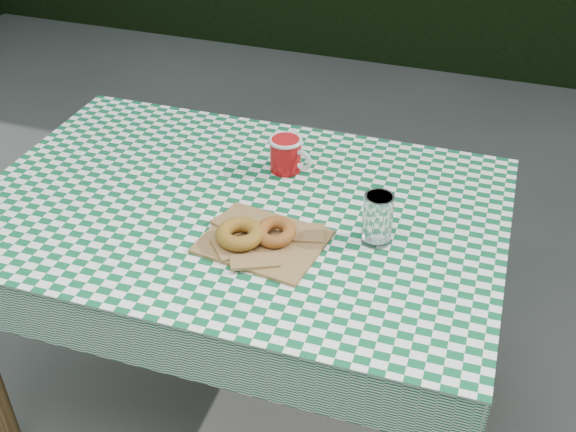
# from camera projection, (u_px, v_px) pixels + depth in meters

# --- Properties ---
(ground) EXTENTS (60.00, 60.00, 0.00)m
(ground) POSITION_uv_depth(u_px,v_px,m) (185.00, 412.00, 2.14)
(ground) COLOR #4A4A46
(ground) RESTS_ON ground
(table) EXTENTS (1.31, 0.88, 0.75)m
(table) POSITION_uv_depth(u_px,v_px,m) (243.00, 315.00, 1.96)
(table) COLOR #56361D
(table) RESTS_ON ground
(tablecloth) EXTENTS (1.33, 0.90, 0.01)m
(tablecloth) POSITION_uv_depth(u_px,v_px,m) (237.00, 205.00, 1.74)
(tablecloth) COLOR #0D5831
(tablecloth) RESTS_ON table
(paper_bag) EXTENTS (0.30, 0.25, 0.01)m
(paper_bag) POSITION_uv_depth(u_px,v_px,m) (263.00, 241.00, 1.60)
(paper_bag) COLOR olive
(paper_bag) RESTS_ON tablecloth
(bagel_front) EXTENTS (0.13, 0.13, 0.03)m
(bagel_front) POSITION_uv_depth(u_px,v_px,m) (240.00, 234.00, 1.58)
(bagel_front) COLOR #94611E
(bagel_front) RESTS_ON paper_bag
(bagel_back) EXTENTS (0.13, 0.13, 0.03)m
(bagel_back) POSITION_uv_depth(u_px,v_px,m) (275.00, 232.00, 1.59)
(bagel_back) COLOR brown
(bagel_back) RESTS_ON paper_bag
(coffee_mug) EXTENTS (0.20, 0.20, 0.09)m
(coffee_mug) POSITION_uv_depth(u_px,v_px,m) (286.00, 154.00, 1.84)
(coffee_mug) COLOR #A50A0D
(coffee_mug) RESTS_ON tablecloth
(drinking_glass) EXTENTS (0.08, 0.08, 0.12)m
(drinking_glass) POSITION_uv_depth(u_px,v_px,m) (378.00, 219.00, 1.58)
(drinking_glass) COLOR white
(drinking_glass) RESTS_ON tablecloth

